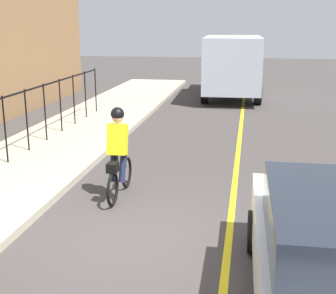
% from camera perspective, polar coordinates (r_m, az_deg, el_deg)
% --- Properties ---
extents(ground_plane, '(80.00, 80.00, 0.00)m').
position_cam_1_polar(ground_plane, '(7.67, -4.93, -11.29)').
color(ground_plane, '#3E3937').
extents(lane_line_centre, '(36.00, 0.12, 0.01)m').
position_cam_1_polar(lane_line_centre, '(7.46, 7.33, -12.16)').
color(lane_line_centre, yellow).
rests_on(lane_line_centre, ground).
extents(cyclist_lead, '(1.71, 0.36, 1.83)m').
position_cam_1_polar(cyclist_lead, '(9.15, -6.12, -0.81)').
color(cyclist_lead, black).
rests_on(cyclist_lead, ground).
extents(patrol_sedan, '(4.43, 1.98, 1.58)m').
position_cam_1_polar(patrol_sedan, '(5.80, 19.80, -12.27)').
color(patrol_sedan, white).
rests_on(patrol_sedan, ground).
extents(box_truck_background, '(6.79, 2.72, 2.78)m').
position_cam_1_polar(box_truck_background, '(21.84, 7.87, 10.07)').
color(box_truck_background, '#AFB9C9').
rests_on(box_truck_background, ground).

